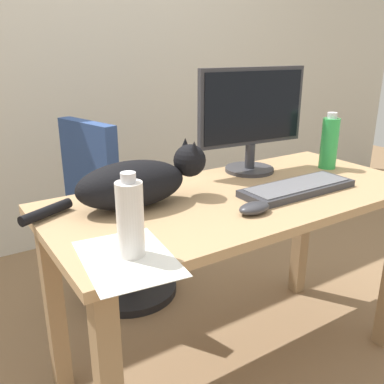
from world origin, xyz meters
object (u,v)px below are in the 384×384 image
cat (138,181)px  computer_mouse (254,208)px  spray_bottle (130,218)px  water_bottle (329,143)px  monitor (252,116)px  office_chair (118,225)px  keyboard (297,188)px

cat → computer_mouse: size_ratio=5.58×
spray_bottle → water_bottle: bearing=14.7°
cat → computer_mouse: cat is taller
computer_mouse → cat: bearing=135.9°
monitor → spray_bottle: monitor is taller
office_chair → spray_bottle: bearing=-110.5°
computer_mouse → office_chair: bearing=96.2°
keyboard → water_bottle: bearing=24.3°
office_chair → computer_mouse: size_ratio=8.34×
cat → spray_bottle: bearing=-119.0°
keyboard → computer_mouse: bearing=-164.1°
monitor → cat: bearing=-169.2°
monitor → keyboard: bearing=-94.9°
water_bottle → cat: bearing=177.9°
keyboard → spray_bottle: spray_bottle is taller
office_chair → spray_bottle: size_ratio=4.29×
keyboard → water_bottle: size_ratio=1.88×
office_chair → monitor: size_ratio=1.91×
monitor → computer_mouse: bearing=-128.6°
monitor → keyboard: 0.36m
cat → water_bottle: (0.87, -0.03, 0.03)m
monitor → cat: 0.59m
office_chair → water_bottle: 1.05m
water_bottle → computer_mouse: bearing=-159.3°
monitor → computer_mouse: monitor is taller
monitor → spray_bottle: bearing=-150.5°
keyboard → spray_bottle: bearing=-170.2°
cat → water_bottle: size_ratio=2.62×
computer_mouse → monitor: bearing=51.4°
cat → monitor: bearing=10.8°
monitor → computer_mouse: size_ratio=4.37×
office_chair → keyboard: bearing=-65.5°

